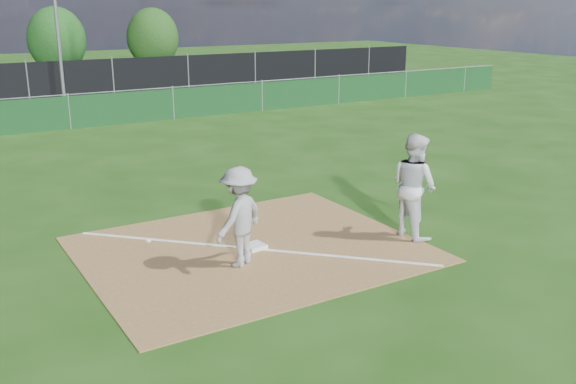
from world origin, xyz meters
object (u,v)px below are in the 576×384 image
object	(u,v)px
light_pole	(56,13)
car_right	(95,72)
play_at_first	(239,217)
tree_right	(153,38)
first_base	(255,246)
tree_mid	(57,40)
runner	(414,186)

from	to	relation	value
light_pole	car_right	size ratio (longest dim) A/B	1.75
play_at_first	car_right	world-z (taller)	play_at_first
tree_right	first_base	bearing A→B (deg)	-106.90
light_pole	tree_right	distance (m)	14.65
car_right	tree_right	size ratio (longest dim) A/B	1.10
light_pole	tree_mid	world-z (taller)	light_pole
first_base	light_pole	bearing A→B (deg)	86.23
first_base	play_at_first	world-z (taller)	play_at_first
first_base	tree_right	distance (m)	34.92
car_right	tree_mid	bearing A→B (deg)	-3.02
tree_right	runner	bearing A→B (deg)	-101.76
tree_mid	tree_right	world-z (taller)	tree_mid
tree_right	tree_mid	bearing A→B (deg)	-178.02
first_base	play_at_first	xyz separation A→B (m)	(-0.58, -0.54, 0.84)
light_pole	play_at_first	xyz separation A→B (m)	(-2.01, -22.25, -3.10)
runner	tree_right	bearing A→B (deg)	-12.44
car_right	tree_right	world-z (taller)	tree_right
first_base	car_right	bearing A→B (deg)	80.79
light_pole	play_at_first	distance (m)	22.55
light_pole	tree_mid	size ratio (longest dim) A/B	1.88
light_pole	play_at_first	bearing A→B (deg)	-95.17
first_base	runner	bearing A→B (deg)	-17.94
tree_right	light_pole	bearing A→B (deg)	-126.79
light_pole	first_base	xyz separation A→B (m)	(-1.43, -21.71, -3.94)
play_at_first	tree_mid	xyz separation A→B (m)	(4.32, 33.66, 1.29)
first_base	tree_mid	xyz separation A→B (m)	(3.74, 33.13, 2.13)
play_at_first	runner	bearing A→B (deg)	-6.88
light_pole	tree_right	size ratio (longest dim) A/B	1.93
runner	tree_right	distance (m)	35.07
light_pole	play_at_first	size ratio (longest dim) A/B	3.27
light_pole	tree_right	bearing A→B (deg)	53.21
light_pole	runner	xyz separation A→B (m)	(1.56, -22.68, -2.97)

